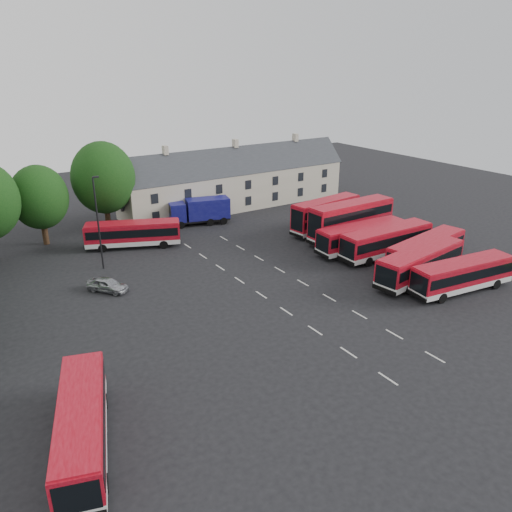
% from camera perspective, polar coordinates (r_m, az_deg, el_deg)
% --- Properties ---
extents(ground, '(140.00, 140.00, 0.00)m').
position_cam_1_polar(ground, '(45.97, 2.00, -5.37)').
color(ground, black).
rests_on(ground, ground).
extents(lane_markings, '(5.15, 33.80, 0.01)m').
position_cam_1_polar(lane_markings, '(48.74, 3.07, -3.75)').
color(lane_markings, beige).
rests_on(lane_markings, ground).
extents(terrace_houses, '(35.70, 7.13, 10.06)m').
position_cam_1_polar(terrace_houses, '(75.75, -2.32, 8.55)').
color(terrace_houses, beige).
rests_on(terrace_houses, ground).
extents(bus_row_a, '(11.19, 3.86, 3.10)m').
position_cam_1_polar(bus_row_a, '(51.36, 22.56, -1.84)').
color(bus_row_a, silver).
rests_on(bus_row_a, ground).
extents(bus_row_b, '(11.95, 4.22, 3.31)m').
position_cam_1_polar(bus_row_b, '(52.48, 18.29, -0.62)').
color(bus_row_b, silver).
rests_on(bus_row_b, ground).
extents(bus_row_c, '(11.87, 4.53, 3.28)m').
position_cam_1_polar(bus_row_c, '(56.06, 18.89, 0.69)').
color(bus_row_c, silver).
rests_on(bus_row_c, ground).
extents(bus_row_d, '(11.84, 2.94, 3.34)m').
position_cam_1_polar(bus_row_d, '(57.86, 14.70, 1.84)').
color(bus_row_d, silver).
rests_on(bus_row_d, ground).
extents(bus_row_e, '(11.53, 3.22, 3.23)m').
position_cam_1_polar(bus_row_e, '(58.88, 12.00, 2.35)').
color(bus_row_e, silver).
rests_on(bus_row_e, ground).
extents(bus_dd_south, '(11.71, 2.89, 4.78)m').
position_cam_1_polar(bus_dd_south, '(62.11, 10.81, 4.20)').
color(bus_dd_south, silver).
rests_on(bus_dd_south, ground).
extents(bus_dd_north, '(10.56, 3.55, 4.25)m').
position_cam_1_polar(bus_dd_north, '(64.95, 7.98, 4.85)').
color(bus_dd_north, silver).
rests_on(bus_dd_north, ground).
extents(bus_west, '(5.53, 11.06, 3.06)m').
position_cam_1_polar(bus_west, '(30.98, -19.31, -17.52)').
color(bus_west, silver).
rests_on(bus_west, ground).
extents(bus_north, '(10.99, 6.55, 3.08)m').
position_cam_1_polar(bus_north, '(60.59, -13.89, 2.64)').
color(bus_north, silver).
rests_on(bus_north, ground).
extents(box_truck, '(8.36, 4.47, 3.50)m').
position_cam_1_polar(box_truck, '(67.79, -6.37, 5.23)').
color(box_truck, black).
rests_on(box_truck, ground).
extents(silver_car, '(3.80, 4.20, 1.38)m').
position_cam_1_polar(silver_car, '(49.95, -16.62, -3.16)').
color(silver_car, '#ABADB3').
rests_on(silver_car, ground).
extents(lamppost, '(0.69, 0.32, 9.96)m').
position_cam_1_polar(lamppost, '(54.01, -17.60, 3.84)').
color(lamppost, black).
rests_on(lamppost, ground).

